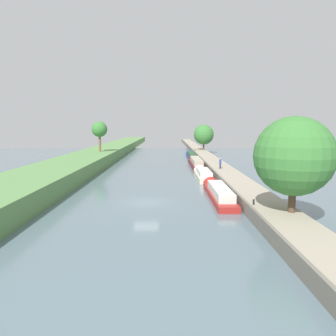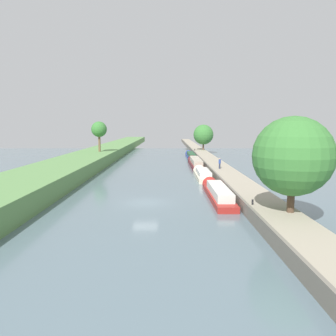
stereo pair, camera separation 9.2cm
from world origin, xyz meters
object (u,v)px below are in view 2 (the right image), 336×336
at_px(narrowboat_red, 217,192).
at_px(person_walking, 220,163).
at_px(mooring_bollard_far, 195,150).
at_px(narrowboat_blue, 191,155).
at_px(narrowboat_maroon, 195,163).
at_px(mooring_bollard_near, 253,202).
at_px(narrowboat_cream, 202,174).

xyz_separation_m(narrowboat_red, person_walking, (2.65, 15.54, 1.40)).
bearing_deg(mooring_bollard_far, narrowboat_red, -91.97).
bearing_deg(narrowboat_blue, narrowboat_maroon, -91.01).
xyz_separation_m(narrowboat_red, narrowboat_blue, (0.17, 44.54, -0.05)).
relative_size(narrowboat_maroon, mooring_bollard_far, 37.45).
bearing_deg(mooring_bollard_near, narrowboat_cream, 95.37).
bearing_deg(mooring_bollard_far, mooring_bollard_near, -90.00).
relative_size(narrowboat_maroon, mooring_bollard_near, 37.45).
xyz_separation_m(narrowboat_red, narrowboat_maroon, (-0.13, 27.44, 0.11)).
bearing_deg(mooring_bollard_near, narrowboat_maroon, 93.15).
distance_m(narrowboat_maroon, person_walking, 12.29).
bearing_deg(mooring_bollard_far, narrowboat_maroon, -94.40).
relative_size(narrowboat_cream, mooring_bollard_far, 24.22).
relative_size(person_walking, mooring_bollard_far, 3.69).
xyz_separation_m(narrowboat_cream, mooring_bollard_far, (2.01, 38.97, 0.79)).
bearing_deg(narrowboat_cream, narrowboat_maroon, 89.68).
height_order(narrowboat_maroon, person_walking, person_walking).
bearing_deg(person_walking, mooring_bollard_far, 91.30).
xyz_separation_m(narrowboat_cream, narrowboat_maroon, (0.08, 13.76, 0.15)).
relative_size(narrowboat_blue, mooring_bollard_far, 37.55).
relative_size(narrowboat_blue, person_walking, 10.18).
height_order(narrowboat_cream, mooring_bollard_far, mooring_bollard_far).
bearing_deg(person_walking, narrowboat_maroon, 103.16).
distance_m(narrowboat_red, narrowboat_cream, 13.68).
bearing_deg(mooring_bollard_far, narrowboat_cream, -92.96).
xyz_separation_m(narrowboat_red, narrowboat_cream, (-0.21, 13.68, -0.04)).
relative_size(narrowboat_blue, mooring_bollard_near, 37.55).
xyz_separation_m(narrowboat_maroon, mooring_bollard_far, (1.94, 25.20, 0.64)).
xyz_separation_m(narrowboat_maroon, person_walking, (2.78, -11.90, 1.29)).
distance_m(narrowboat_red, mooring_bollard_near, 8.00).
bearing_deg(narrowboat_blue, mooring_bollard_near, -88.21).
height_order(narrowboat_red, narrowboat_cream, narrowboat_red).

